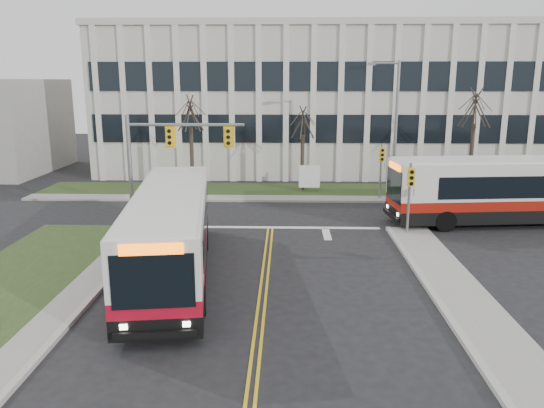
{
  "coord_description": "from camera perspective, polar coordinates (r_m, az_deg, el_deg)",
  "views": [
    {
      "loc": [
        0.88,
        -19.88,
        7.92
      ],
      "look_at": [
        0.16,
        5.36,
        2.0
      ],
      "focal_mm": 35.0,
      "sensor_mm": 36.0,
      "label": 1
    }
  ],
  "objects": [
    {
      "name": "ground",
      "position": [
        21.42,
        -0.86,
        -8.51
      ],
      "size": [
        120.0,
        120.0,
        0.0
      ],
      "primitive_type": "plane",
      "color": "black",
      "rests_on": "ground"
    },
    {
      "name": "sidewalk_west",
      "position": [
        18.58,
        -24.33,
        -13.05
      ],
      "size": [
        1.2,
        26.0,
        0.14
      ],
      "primitive_type": "cube",
      "color": "#9E9B93",
      "rests_on": "ground"
    },
    {
      "name": "signal_pole_far",
      "position": [
        36.25,
        11.68,
        4.32
      ],
      "size": [
        0.34,
        0.39,
        3.8
      ],
      "color": "slate",
      "rests_on": "ground"
    },
    {
      "name": "office_building",
      "position": [
        50.09,
        6.46,
        10.91
      ],
      "size": [
        40.0,
        16.0,
        12.0
      ],
      "primitive_type": "cube",
      "color": "beige",
      "rests_on": "ground"
    },
    {
      "name": "signal_pole_near",
      "position": [
        28.05,
        14.62,
        1.62
      ],
      "size": [
        0.34,
        0.39,
        3.8
      ],
      "color": "slate",
      "rests_on": "ground"
    },
    {
      "name": "directory_sign",
      "position": [
        38.02,
        4.05,
        2.93
      ],
      "size": [
        1.5,
        0.12,
        2.0
      ],
      "color": "slate",
      "rests_on": "ground"
    },
    {
      "name": "streetlight",
      "position": [
        36.89,
        12.95,
        8.62
      ],
      "size": [
        2.15,
        0.25,
        9.2
      ],
      "color": "slate",
      "rests_on": "ground"
    },
    {
      "name": "building_lawn",
      "position": [
        38.91,
        7.67,
        1.41
      ],
      "size": [
        44.0,
        5.0,
        0.12
      ],
      "primitive_type": "cube",
      "color": "#2E441D",
      "rests_on": "ground"
    },
    {
      "name": "sidewalk_east",
      "position": [
        18.08,
        23.62,
        -13.72
      ],
      "size": [
        2.0,
        26.0,
        0.14
      ],
      "primitive_type": "cube",
      "color": "#9E9B93",
      "rests_on": "ground"
    },
    {
      "name": "tree_left",
      "position": [
        38.58,
        -8.77,
        9.46
      ],
      "size": [
        1.8,
        1.8,
        7.7
      ],
      "color": "#42352B",
      "rests_on": "ground"
    },
    {
      "name": "tree_right",
      "position": [
        40.14,
        21.0,
        9.46
      ],
      "size": [
        1.8,
        1.8,
        8.25
      ],
      "color": "#42352B",
      "rests_on": "ground"
    },
    {
      "name": "sidewalk_cross",
      "position": [
        36.19,
        8.13,
        0.52
      ],
      "size": [
        44.0,
        1.6,
        0.14
      ],
      "primitive_type": "cube",
      "color": "#9E9B93",
      "rests_on": "ground"
    },
    {
      "name": "bus_cross",
      "position": [
        32.57,
        24.45,
        1.18
      ],
      "size": [
        13.81,
        4.31,
        3.62
      ],
      "primitive_type": null,
      "rotation": [
        0.0,
        0.0,
        -1.47
      ],
      "color": "silver",
      "rests_on": "ground"
    },
    {
      "name": "tree_mid",
      "position": [
        38.22,
        3.34,
        8.61
      ],
      "size": [
        1.8,
        1.8,
        6.82
      ],
      "color": "#42352B",
      "rests_on": "ground"
    },
    {
      "name": "bus_main",
      "position": [
        22.18,
        -10.79,
        -3.25
      ],
      "size": [
        4.52,
        13.22,
        3.46
      ],
      "primitive_type": null,
      "rotation": [
        0.0,
        0.0,
        0.13
      ],
      "color": "silver",
      "rests_on": "ground"
    },
    {
      "name": "mast_arm_signal",
      "position": [
        28.06,
        -11.83,
        5.41
      ],
      "size": [
        6.11,
        0.38,
        6.2
      ],
      "color": "slate",
      "rests_on": "ground"
    }
  ]
}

